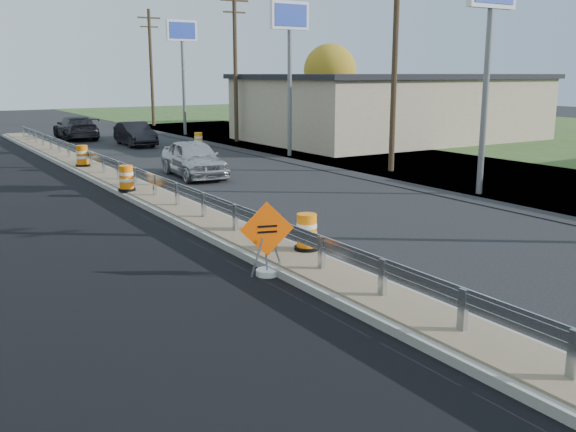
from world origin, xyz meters
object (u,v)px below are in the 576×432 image
barrel_median_far (82,156)px  barrel_shoulder_mid (198,140)px  caution_sign (267,257)px  barrel_median_mid (126,179)px  car_dark_far (76,128)px  barrel_median_near (307,233)px  car_dark_mid (135,134)px  car_silver (194,159)px

barrel_median_far → barrel_shoulder_mid: bearing=35.9°
caution_sign → barrel_median_mid: bearing=105.3°
barrel_median_mid → car_dark_far: 22.17m
barrel_median_mid → barrel_median_near: bearing=-83.7°
caution_sign → car_dark_mid: 27.25m
barrel_shoulder_mid → car_dark_far: 10.01m
barrel_median_near → barrel_median_mid: bearing=96.3°
caution_sign → car_dark_far: 32.67m
barrel_median_far → car_dark_mid: 10.45m
barrel_median_mid → car_dark_mid: bearing=70.1°
caution_sign → barrel_median_far: 17.67m
barrel_median_far → barrel_shoulder_mid: (8.41, 6.09, -0.26)m
caution_sign → car_silver: size_ratio=0.36×
car_silver → barrel_median_near: bearing=-97.7°
barrel_median_near → barrel_median_far: bearing=92.7°
barrel_median_mid → barrel_shoulder_mid: (8.71, 13.19, -0.25)m
caution_sign → barrel_median_far: size_ratio=1.77×
barrel_shoulder_mid → car_dark_far: bearing=119.9°
car_dark_mid → caution_sign: bearing=-100.9°
barrel_shoulder_mid → barrel_median_mid: bearing=-123.4°
barrel_median_mid → barrel_median_far: bearing=87.6°
barrel_median_near → car_dark_far: bearing=85.3°
barrel_median_mid → car_silver: 4.91m
caution_sign → barrel_shoulder_mid: (9.06, 23.75, -0.00)m
caution_sign → car_dark_far: size_ratio=0.31×
barrel_shoulder_mid → car_silver: (-4.80, -10.23, 0.36)m
caution_sign → barrel_median_far: (0.65, 17.66, 0.26)m
car_dark_far → barrel_shoulder_mid: bearing=121.5°
car_silver → car_dark_mid: car_silver is taller
barrel_median_mid → barrel_median_far: 7.11m
barrel_shoulder_mid → car_dark_far: size_ratio=0.16×
car_dark_mid → barrel_shoulder_mid: bearing=-41.7°
barrel_median_near → barrel_median_far: size_ratio=0.93×
barrel_median_mid → car_dark_mid: car_dark_mid is taller
barrel_median_near → car_silver: car_silver is taller
barrel_median_mid → barrel_shoulder_mid: size_ratio=1.04×
barrel_median_near → barrel_shoulder_mid: 24.34m
car_silver → car_dark_mid: 13.16m
car_dark_far → barrel_median_mid: bearing=81.9°
car_dark_far → car_dark_mid: bearing=111.0°
barrel_median_mid → car_dark_far: size_ratio=0.17×
car_dark_far → barrel_median_far: bearing=78.5°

